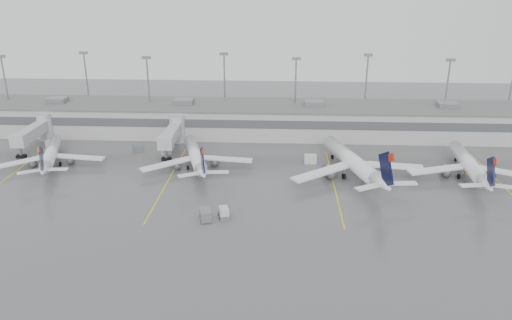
{
  "coord_description": "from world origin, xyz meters",
  "views": [
    {
      "loc": [
        6.18,
        -72.6,
        41.23
      ],
      "look_at": [
        1.22,
        24.0,
        5.0
      ],
      "focal_mm": 35.0,
      "sensor_mm": 36.0,
      "label": 1
    }
  ],
  "objects_px": {
    "baggage_tug": "(224,214)",
    "jet_far_right": "(470,165)",
    "jet_far_left": "(50,155)",
    "jet_mid_left": "(196,156)",
    "jet_mid_right": "(354,162)"
  },
  "relations": [
    {
      "from": "jet_far_right",
      "to": "jet_mid_left",
      "type": "bearing_deg",
      "value": -179.24
    },
    {
      "from": "jet_mid_left",
      "to": "jet_mid_right",
      "type": "height_order",
      "value": "jet_mid_right"
    },
    {
      "from": "jet_mid_left",
      "to": "baggage_tug",
      "type": "relative_size",
      "value": 8.36
    },
    {
      "from": "jet_mid_right",
      "to": "baggage_tug",
      "type": "distance_m",
      "value": 32.96
    },
    {
      "from": "jet_mid_left",
      "to": "jet_far_right",
      "type": "bearing_deg",
      "value": -19.54
    },
    {
      "from": "jet_mid_right",
      "to": "jet_far_right",
      "type": "bearing_deg",
      "value": -15.61
    },
    {
      "from": "jet_mid_left",
      "to": "jet_far_right",
      "type": "xyz_separation_m",
      "value": [
        59.35,
        -2.85,
        0.17
      ]
    },
    {
      "from": "baggage_tug",
      "to": "jet_far_right",
      "type": "bearing_deg",
      "value": 7.67
    },
    {
      "from": "jet_far_left",
      "to": "jet_far_right",
      "type": "bearing_deg",
      "value": -18.67
    },
    {
      "from": "jet_far_right",
      "to": "baggage_tug",
      "type": "xyz_separation_m",
      "value": [
        -50.36,
        -21.1,
        -2.28
      ]
    },
    {
      "from": "jet_far_left",
      "to": "jet_mid_right",
      "type": "bearing_deg",
      "value": -19.77
    },
    {
      "from": "jet_far_left",
      "to": "baggage_tug",
      "type": "xyz_separation_m",
      "value": [
        42.22,
        -23.66,
        -1.98
      ]
    },
    {
      "from": "jet_mid_right",
      "to": "jet_far_right",
      "type": "relative_size",
      "value": 1.09
    },
    {
      "from": "jet_mid_right",
      "to": "baggage_tug",
      "type": "xyz_separation_m",
      "value": [
        -25.7,
        -20.47,
        -2.66
      ]
    },
    {
      "from": "jet_far_left",
      "to": "jet_mid_left",
      "type": "bearing_deg",
      "value": -16.58
    }
  ]
}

